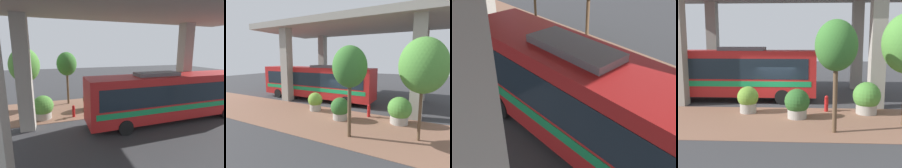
# 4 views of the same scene
# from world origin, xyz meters

# --- Properties ---
(ground_plane) EXTENTS (80.00, 80.00, 0.00)m
(ground_plane) POSITION_xyz_m (0.00, 0.00, 0.00)
(ground_plane) COLOR #38383A
(ground_plane) RESTS_ON ground
(sidewalk_strip) EXTENTS (6.00, 40.00, 0.02)m
(sidewalk_strip) POSITION_xyz_m (-3.00, 0.00, 0.01)
(sidewalk_strip) COLOR #845B47
(sidewalk_strip) RESTS_ON ground
(overpass) EXTENTS (9.40, 20.66, 8.12)m
(overpass) POSITION_xyz_m (4.00, 0.00, 7.12)
(overpass) COLOR #9E998E
(overpass) RESTS_ON ground
(bus) EXTENTS (2.66, 12.79, 3.78)m
(bus) POSITION_xyz_m (2.18, 3.79, 2.05)
(bus) COLOR #B21E1E
(bus) RESTS_ON ground
(fire_hydrant) EXTENTS (0.48, 0.23, 0.99)m
(fire_hydrant) POSITION_xyz_m (-0.78, -3.14, 0.50)
(fire_hydrant) COLOR #B21919
(fire_hydrant) RESTS_ON ground
(planter_front) EXTENTS (1.24, 1.24, 1.58)m
(planter_front) POSITION_xyz_m (-1.29, 1.47, 0.81)
(planter_front) COLOR #9E998E
(planter_front) RESTS_ON ground
(planter_middle) EXTENTS (1.59, 1.59, 1.87)m
(planter_middle) POSITION_xyz_m (-1.15, -5.43, 0.94)
(planter_middle) COLOR #9E998E
(planter_middle) RESTS_ON ground
(planter_back) EXTENTS (1.39, 1.39, 1.64)m
(planter_back) POSITION_xyz_m (-2.29, -1.44, 0.82)
(planter_back) COLOR #9E998E
(planter_back) RESTS_ON ground
(street_tree_near) EXTENTS (1.91, 1.91, 5.16)m
(street_tree_near) POSITION_xyz_m (-4.63, -3.23, 3.97)
(street_tree_near) COLOR brown
(street_tree_near) RESTS_ON ground
(street_tree_far) EXTENTS (2.43, 2.43, 5.54)m
(street_tree_far) POSITION_xyz_m (-3.33, -6.77, 4.07)
(street_tree_far) COLOR brown
(street_tree_far) RESTS_ON ground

